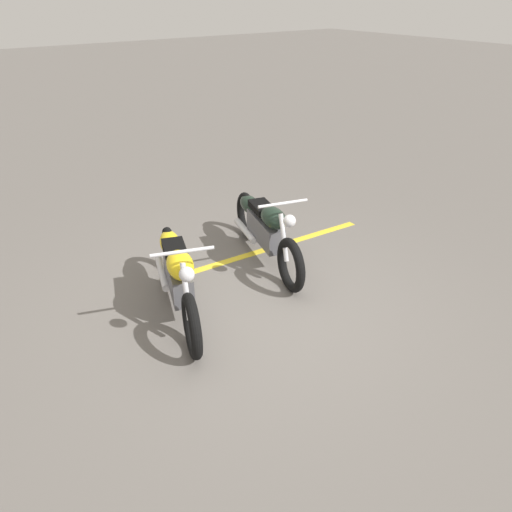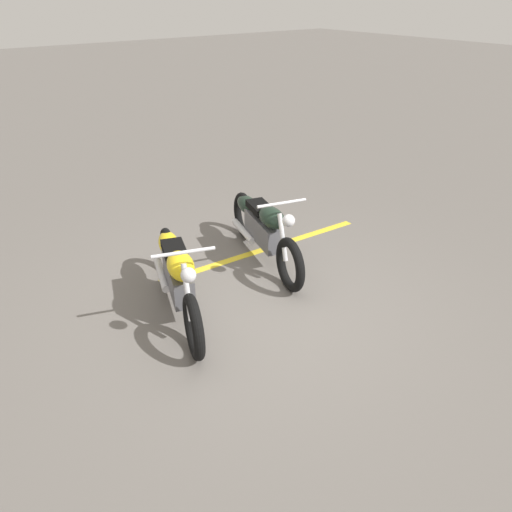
{
  "view_description": "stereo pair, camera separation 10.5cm",
  "coord_description": "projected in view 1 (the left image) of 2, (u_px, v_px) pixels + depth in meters",
  "views": [
    {
      "loc": [
        3.81,
        -2.83,
        3.27
      ],
      "look_at": [
        -0.04,
        0.0,
        0.65
      ],
      "focal_mm": 34.8,
      "sensor_mm": 36.0,
      "label": 1
    },
    {
      "loc": [
        3.75,
        -2.92,
        3.27
      ],
      "look_at": [
        -0.04,
        0.0,
        0.65
      ],
      "focal_mm": 34.8,
      "sensor_mm": 36.0,
      "label": 2
    }
  ],
  "objects": [
    {
      "name": "ground_plane",
      "position": [
        258.0,
        307.0,
        5.73
      ],
      "size": [
        60.0,
        60.0,
        0.0
      ],
      "primitive_type": "plane",
      "color": "#66605B"
    },
    {
      "name": "motorcycle_bright_foreground",
      "position": [
        178.0,
        273.0,
        5.49
      ],
      "size": [
        2.14,
        0.9,
        1.04
      ],
      "rotation": [
        0.0,
        0.0,
        -0.34
      ],
      "color": "black",
      "rests_on": "ground"
    },
    {
      "name": "motorcycle_dark_foreground",
      "position": [
        265.0,
        227.0,
        6.53
      ],
      "size": [
        2.18,
        0.8,
        1.04
      ],
      "rotation": [
        0.0,
        0.0,
        -0.27
      ],
      "color": "black",
      "rests_on": "ground"
    },
    {
      "name": "parking_stripe_near",
      "position": [
        267.0,
        249.0,
        6.98
      ],
      "size": [
        0.32,
        3.2,
        0.01
      ],
      "primitive_type": "cube",
      "rotation": [
        0.0,
        0.0,
        1.51
      ],
      "color": "yellow",
      "rests_on": "ground"
    }
  ]
}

